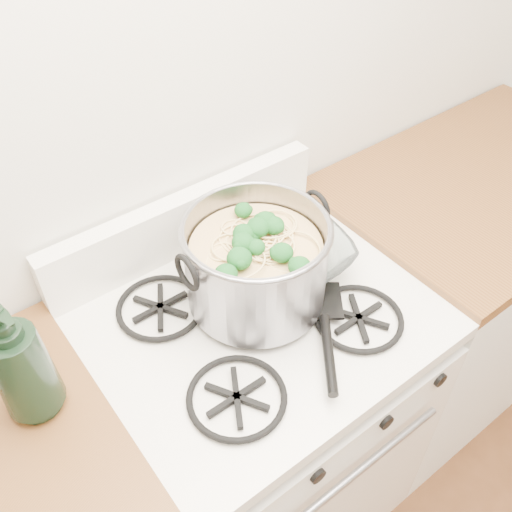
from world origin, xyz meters
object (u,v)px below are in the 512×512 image
object	(u,v)px
spatula	(322,298)
bottle	(18,360)
glass_bowl	(279,262)
stock_pot	(256,264)
gas_range	(259,423)

from	to	relation	value
spatula	bottle	xyz separation A→B (m)	(-0.62, 0.14, 0.13)
glass_bowl	bottle	xyz separation A→B (m)	(-0.61, -0.01, 0.13)
stock_pot	glass_bowl	xyz separation A→B (m)	(0.10, 0.04, -0.08)
stock_pot	bottle	world-z (taller)	bottle
spatula	bottle	size ratio (longest dim) A/B	1.06
stock_pot	gas_range	bearing A→B (deg)	-117.06
gas_range	glass_bowl	size ratio (longest dim) A/B	7.24
glass_bowl	stock_pot	bearing A→B (deg)	-157.89
stock_pot	spatula	xyz separation A→B (m)	(0.11, -0.11, -0.09)
spatula	glass_bowl	xyz separation A→B (m)	(-0.00, 0.15, 0.00)
gas_range	stock_pot	distance (m)	0.59
stock_pot	spatula	bearing A→B (deg)	-45.08
glass_bowl	bottle	world-z (taller)	bottle
gas_range	spatula	bearing A→B (deg)	-27.19
gas_range	stock_pot	size ratio (longest dim) A/B	2.61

